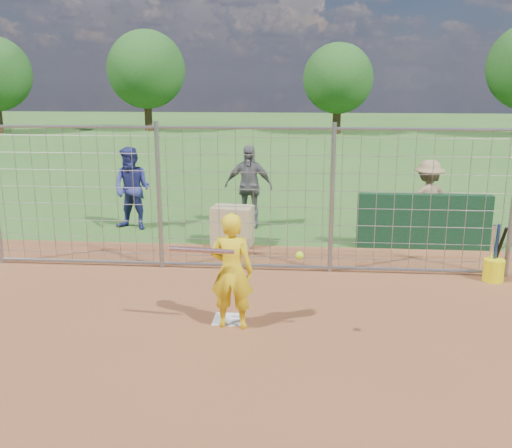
# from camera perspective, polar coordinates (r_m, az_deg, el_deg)

# --- Properties ---
(ground) EXTENTS (100.00, 100.00, 0.00)m
(ground) POSITION_cam_1_polar(r_m,az_deg,el_deg) (8.33, -2.54, -9.02)
(ground) COLOR #2D591E
(ground) RESTS_ON ground
(infield_dirt) EXTENTS (18.00, 18.00, 0.00)m
(infield_dirt) POSITION_cam_1_polar(r_m,az_deg,el_deg) (5.73, -6.57, -20.88)
(infield_dirt) COLOR brown
(infield_dirt) RESTS_ON ground
(home_plate) EXTENTS (0.43, 0.43, 0.02)m
(home_plate) POSITION_cam_1_polar(r_m,az_deg,el_deg) (8.14, -2.72, -9.51)
(home_plate) COLOR silver
(home_plate) RESTS_ON ground
(dugout_wall) EXTENTS (2.60, 0.20, 1.10)m
(dugout_wall) POSITION_cam_1_polar(r_m,az_deg,el_deg) (11.76, 16.39, 0.23)
(dugout_wall) COLOR #11381E
(dugout_wall) RESTS_ON ground
(batter) EXTENTS (0.61, 0.42, 1.61)m
(batter) POSITION_cam_1_polar(r_m,az_deg,el_deg) (7.65, -2.47, -4.73)
(batter) COLOR yellow
(batter) RESTS_ON ground
(bystander_a) EXTENTS (1.04, 0.90, 1.84)m
(bystander_a) POSITION_cam_1_polar(r_m,az_deg,el_deg) (13.00, -12.29, 3.47)
(bystander_a) COLOR navy
(bystander_a) RESTS_ON ground
(bystander_b) EXTENTS (1.14, 0.59, 1.87)m
(bystander_b) POSITION_cam_1_polar(r_m,az_deg,el_deg) (12.90, -0.76, 3.79)
(bystander_b) COLOR #5B5C61
(bystander_b) RESTS_ON ground
(bystander_c) EXTENTS (1.21, 0.86, 1.69)m
(bystander_c) POSITION_cam_1_polar(r_m,az_deg,el_deg) (12.32, 16.78, 2.24)
(bystander_c) COLOR #90744E
(bystander_c) RESTS_ON ground
(equipment_bin) EXTENTS (0.86, 0.65, 0.80)m
(equipment_bin) POSITION_cam_1_polar(r_m,az_deg,el_deg) (11.56, -2.38, -0.19)
(equipment_bin) COLOR tan
(equipment_bin) RESTS_ON ground
(equipment_in_play) EXTENTS (1.75, 0.37, 0.12)m
(equipment_in_play) POSITION_cam_1_polar(r_m,az_deg,el_deg) (7.31, -3.17, -2.76)
(equipment_in_play) COLOR silver
(equipment_in_play) RESTS_ON ground
(bucket_with_bats) EXTENTS (0.34, 0.39, 0.98)m
(bucket_with_bats) POSITION_cam_1_polar(r_m,az_deg,el_deg) (10.34, 22.69, -3.99)
(bucket_with_bats) COLOR yellow
(bucket_with_bats) RESTS_ON ground
(backstop_fence) EXTENTS (9.08, 0.08, 2.60)m
(backstop_fence) POSITION_cam_1_polar(r_m,az_deg,el_deg) (9.85, -1.17, 2.38)
(backstop_fence) COLOR gray
(backstop_fence) RESTS_ON ground
(tree_line) EXTENTS (44.66, 6.72, 6.48)m
(tree_line) POSITION_cam_1_polar(r_m,az_deg,el_deg) (35.78, 8.43, 14.87)
(tree_line) COLOR #3F2B19
(tree_line) RESTS_ON ground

